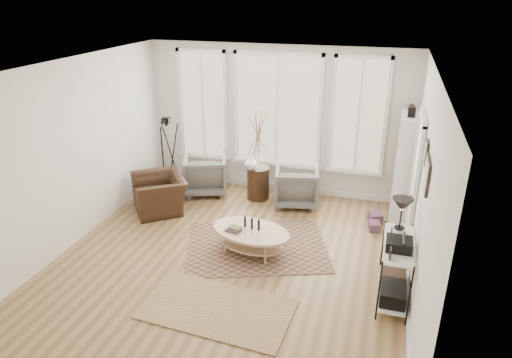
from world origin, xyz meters
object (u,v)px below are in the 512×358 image
(armchair_right, at_px, (296,186))
(armchair_left, at_px, (205,174))
(low_shelf, at_px, (396,264))
(side_table, at_px, (258,157))
(bookcase, at_px, (404,166))
(accent_chair, at_px, (160,193))
(coffee_table, at_px, (250,235))

(armchair_right, bearing_deg, armchair_left, -12.47)
(low_shelf, relative_size, side_table, 0.72)
(bookcase, relative_size, armchair_left, 2.41)
(accent_chair, bearing_deg, bookcase, 65.37)
(coffee_table, distance_m, armchair_right, 1.95)
(coffee_table, xyz_separation_m, armchair_right, (0.32, 1.92, 0.06))
(accent_chair, bearing_deg, coffee_table, 26.65)
(bookcase, xyz_separation_m, side_table, (-2.67, -0.04, -0.08))
(coffee_table, bearing_deg, armchair_right, 80.62)
(armchair_left, distance_m, armchair_right, 1.88)
(armchair_left, distance_m, side_table, 1.21)
(low_shelf, xyz_separation_m, side_table, (-2.61, 2.48, 0.36))
(coffee_table, bearing_deg, accent_chair, 154.93)
(side_table, xyz_separation_m, accent_chair, (-1.61, -1.00, -0.54))
(side_table, distance_m, accent_chair, 1.97)
(coffee_table, height_order, armchair_right, armchair_right)
(bookcase, height_order, side_table, bookcase)
(armchair_left, relative_size, accent_chair, 0.85)
(low_shelf, distance_m, coffee_table, 2.22)
(bookcase, relative_size, coffee_table, 1.47)
(bookcase, height_order, coffee_table, bookcase)
(low_shelf, relative_size, armchair_right, 1.59)
(bookcase, bearing_deg, armchair_right, -177.46)
(coffee_table, xyz_separation_m, side_table, (-0.46, 1.97, 0.56))
(side_table, bearing_deg, low_shelf, -43.55)
(bookcase, height_order, armchair_left, bookcase)
(bookcase, bearing_deg, low_shelf, -91.28)
(low_shelf, bearing_deg, armchair_left, 146.59)
(bookcase, relative_size, side_table, 1.14)
(armchair_left, height_order, side_table, side_table)
(bookcase, relative_size, armchair_right, 2.51)
(coffee_table, relative_size, side_table, 0.77)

